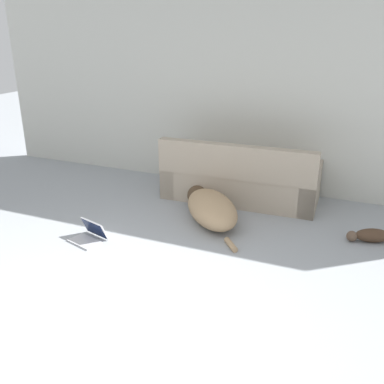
% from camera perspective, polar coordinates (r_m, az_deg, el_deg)
% --- Properties ---
extents(ground_plane, '(20.00, 20.00, 0.00)m').
position_cam_1_polar(ground_plane, '(3.38, -14.25, -20.31)').
color(ground_plane, '#999EA3').
extents(wall_back, '(7.89, 0.06, 2.71)m').
position_cam_1_polar(wall_back, '(6.05, 6.57, 13.15)').
color(wall_back, beige).
rests_on(wall_back, ground_plane).
extents(couch, '(2.05, 0.89, 0.83)m').
position_cam_1_polar(couch, '(5.76, 6.42, 1.52)').
color(couch, tan).
rests_on(couch, ground_plane).
extents(dog, '(1.07, 1.24, 0.36)m').
position_cam_1_polar(dog, '(5.10, 2.48, -2.11)').
color(dog, '#A38460').
rests_on(dog, ground_plane).
extents(cat, '(0.56, 0.28, 0.15)m').
position_cam_1_polar(cat, '(5.06, 22.63, -5.39)').
color(cat, '#473323').
rests_on(cat, ground_plane).
extents(laptop_open, '(0.42, 0.39, 0.22)m').
position_cam_1_polar(laptop_open, '(4.85, -13.40, -5.44)').
color(laptop_open, '#B7B7BC').
rests_on(laptop_open, ground_plane).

